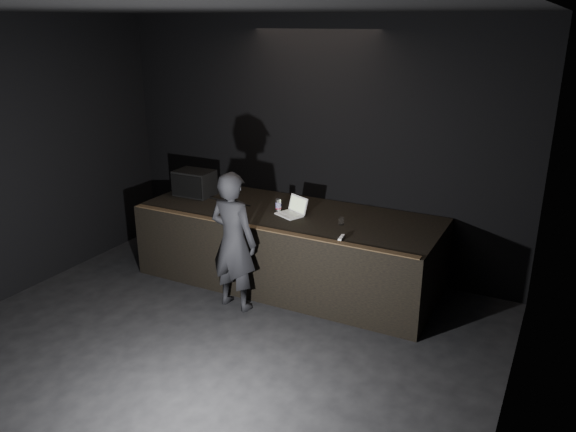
% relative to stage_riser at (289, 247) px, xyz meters
% --- Properties ---
extents(ground, '(7.00, 7.00, 0.00)m').
position_rel_stage_riser_xyz_m(ground, '(0.00, -2.73, -0.50)').
color(ground, black).
rests_on(ground, ground).
extents(room_walls, '(6.10, 7.10, 3.52)m').
position_rel_stage_riser_xyz_m(room_walls, '(0.00, -2.73, 1.52)').
color(room_walls, black).
rests_on(room_walls, ground).
extents(stage_riser, '(4.00, 1.50, 1.00)m').
position_rel_stage_riser_xyz_m(stage_riser, '(0.00, 0.00, 0.00)').
color(stage_riser, black).
rests_on(stage_riser, ground).
extents(riser_lip, '(3.92, 0.10, 0.01)m').
position_rel_stage_riser_xyz_m(riser_lip, '(0.00, -0.71, 0.51)').
color(riser_lip, brown).
rests_on(riser_lip, stage_riser).
extents(stage_monitor, '(0.55, 0.41, 0.36)m').
position_rel_stage_riser_xyz_m(stage_monitor, '(-1.56, 0.06, 0.68)').
color(stage_monitor, black).
rests_on(stage_monitor, stage_riser).
extents(cable, '(0.85, 0.09, 0.02)m').
position_rel_stage_riser_xyz_m(cable, '(-1.00, 0.01, 0.51)').
color(cable, black).
rests_on(cable, stage_riser).
extents(laptop, '(0.43, 0.41, 0.23)m').
position_rel_stage_riser_xyz_m(laptop, '(0.10, -0.06, 0.56)').
color(laptop, silver).
rests_on(laptop, stage_riser).
extents(beer_can, '(0.07, 0.07, 0.18)m').
position_rel_stage_riser_xyz_m(beer_can, '(-0.13, -0.05, 0.59)').
color(beer_can, silver).
rests_on(beer_can, stage_riser).
extents(plastic_cup, '(0.07, 0.07, 0.09)m').
position_rel_stage_riser_xyz_m(plastic_cup, '(0.80, -0.13, 0.55)').
color(plastic_cup, white).
rests_on(plastic_cup, stage_riser).
extents(wii_remote, '(0.06, 0.17, 0.03)m').
position_rel_stage_riser_xyz_m(wii_remote, '(0.99, -0.58, 0.52)').
color(wii_remote, white).
rests_on(wii_remote, stage_riser).
extents(person, '(0.67, 0.47, 1.74)m').
position_rel_stage_riser_xyz_m(person, '(-0.26, -0.95, 0.37)').
color(person, black).
rests_on(person, ground).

